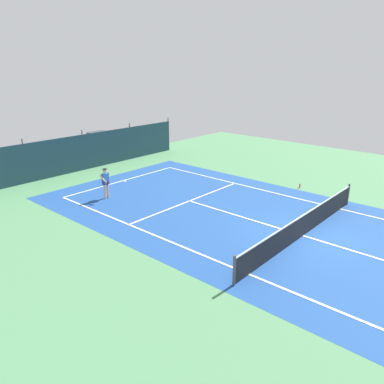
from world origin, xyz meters
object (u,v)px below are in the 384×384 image
at_px(tennis_player, 106,181).
at_px(parked_car, 103,143).
at_px(tennis_ball_near_player, 121,180).
at_px(tennis_net, 304,225).
at_px(water_bottle, 300,186).

bearing_deg(tennis_player, parked_car, -128.65).
bearing_deg(tennis_ball_near_player, parked_car, 61.51).
bearing_deg(tennis_net, tennis_player, 104.40).
xyz_separation_m(tennis_player, tennis_ball_near_player, (2.50, 1.90, -0.93)).
bearing_deg(tennis_net, water_bottle, 27.37).
xyz_separation_m(tennis_ball_near_player, parked_car, (3.88, 7.14, 0.81)).
relative_size(parked_car, water_bottle, 18.27).
bearing_deg(parked_car, water_bottle, 90.75).
xyz_separation_m(tennis_net, tennis_player, (-2.59, 10.07, 0.45)).
relative_size(tennis_net, parked_car, 2.31).
bearing_deg(water_bottle, tennis_ball_near_player, 124.11).
height_order(tennis_player, water_bottle, tennis_player).
distance_m(tennis_net, parked_car, 19.49).
distance_m(parked_car, water_bottle, 16.20).
relative_size(tennis_net, water_bottle, 42.17).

